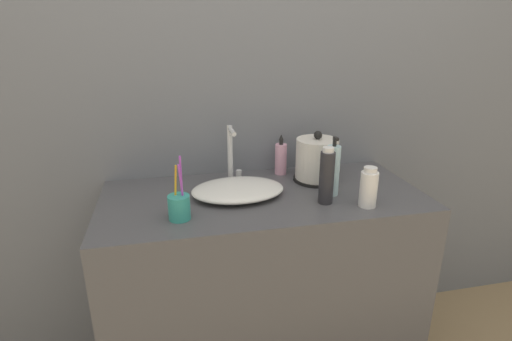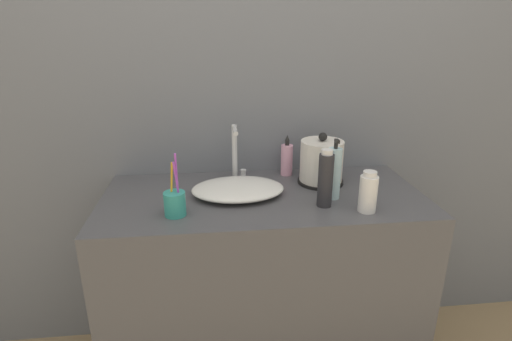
{
  "view_description": "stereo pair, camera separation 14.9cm",
  "coord_description": "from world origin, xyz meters",
  "px_view_note": "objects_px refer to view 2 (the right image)",
  "views": [
    {
      "loc": [
        -0.33,
        -1.09,
        1.44
      ],
      "look_at": [
        -0.03,
        0.28,
        0.93
      ],
      "focal_mm": 28.0,
      "sensor_mm": 36.0,
      "label": 1
    },
    {
      "loc": [
        -0.19,
        -1.11,
        1.44
      ],
      "look_at": [
        -0.03,
        0.28,
        0.93
      ],
      "focal_mm": 28.0,
      "sensor_mm": 36.0,
      "label": 2
    }
  ],
  "objects_px": {
    "faucet": "(236,151)",
    "toothbrush_cup": "(175,203)",
    "electric_kettle": "(321,163)",
    "hand_cream_bottle": "(325,179)",
    "shampoo_bottle": "(287,159)",
    "mouthwash_bottle": "(368,192)",
    "lotion_bottle": "(334,173)"
  },
  "relations": [
    {
      "from": "faucet",
      "to": "toothbrush_cup",
      "type": "height_order",
      "value": "faucet"
    },
    {
      "from": "electric_kettle",
      "to": "hand_cream_bottle",
      "type": "relative_size",
      "value": 1.01
    },
    {
      "from": "electric_kettle",
      "to": "shampoo_bottle",
      "type": "distance_m",
      "value": 0.16
    },
    {
      "from": "shampoo_bottle",
      "to": "mouthwash_bottle",
      "type": "xyz_separation_m",
      "value": [
        0.21,
        -0.39,
        -0.0
      ]
    },
    {
      "from": "toothbrush_cup",
      "to": "faucet",
      "type": "bearing_deg",
      "value": 53.72
    },
    {
      "from": "faucet",
      "to": "lotion_bottle",
      "type": "relative_size",
      "value": 1.02
    },
    {
      "from": "electric_kettle",
      "to": "mouthwash_bottle",
      "type": "height_order",
      "value": "electric_kettle"
    },
    {
      "from": "faucet",
      "to": "electric_kettle",
      "type": "distance_m",
      "value": 0.35
    },
    {
      "from": "hand_cream_bottle",
      "to": "electric_kettle",
      "type": "bearing_deg",
      "value": 78.24
    },
    {
      "from": "faucet",
      "to": "mouthwash_bottle",
      "type": "bearing_deg",
      "value": -39.25
    },
    {
      "from": "lotion_bottle",
      "to": "shampoo_bottle",
      "type": "height_order",
      "value": "lotion_bottle"
    },
    {
      "from": "lotion_bottle",
      "to": "hand_cream_bottle",
      "type": "bearing_deg",
      "value": -128.01
    },
    {
      "from": "electric_kettle",
      "to": "mouthwash_bottle",
      "type": "relative_size",
      "value": 1.44
    },
    {
      "from": "shampoo_bottle",
      "to": "hand_cream_bottle",
      "type": "distance_m",
      "value": 0.34
    },
    {
      "from": "toothbrush_cup",
      "to": "shampoo_bottle",
      "type": "relative_size",
      "value": 1.25
    },
    {
      "from": "electric_kettle",
      "to": "lotion_bottle",
      "type": "xyz_separation_m",
      "value": [
        0.0,
        -0.16,
        0.02
      ]
    },
    {
      "from": "mouthwash_bottle",
      "to": "hand_cream_bottle",
      "type": "bearing_deg",
      "value": 155.87
    },
    {
      "from": "mouthwash_bottle",
      "to": "lotion_bottle",
      "type": "bearing_deg",
      "value": 123.94
    },
    {
      "from": "shampoo_bottle",
      "to": "mouthwash_bottle",
      "type": "bearing_deg",
      "value": -61.71
    },
    {
      "from": "electric_kettle",
      "to": "shampoo_bottle",
      "type": "height_order",
      "value": "electric_kettle"
    },
    {
      "from": "toothbrush_cup",
      "to": "hand_cream_bottle",
      "type": "bearing_deg",
      "value": 2.07
    },
    {
      "from": "electric_kettle",
      "to": "mouthwash_bottle",
      "type": "xyz_separation_m",
      "value": [
        0.09,
        -0.28,
        -0.01
      ]
    },
    {
      "from": "lotion_bottle",
      "to": "mouthwash_bottle",
      "type": "height_order",
      "value": "lotion_bottle"
    },
    {
      "from": "faucet",
      "to": "toothbrush_cup",
      "type": "distance_m",
      "value": 0.39
    },
    {
      "from": "faucet",
      "to": "lotion_bottle",
      "type": "bearing_deg",
      "value": -33.19
    },
    {
      "from": "toothbrush_cup",
      "to": "shampoo_bottle",
      "type": "xyz_separation_m",
      "value": [
        0.45,
        0.35,
        0.02
      ]
    },
    {
      "from": "hand_cream_bottle",
      "to": "mouthwash_bottle",
      "type": "bearing_deg",
      "value": -24.13
    },
    {
      "from": "faucet",
      "to": "shampoo_bottle",
      "type": "xyz_separation_m",
      "value": [
        0.22,
        0.04,
        -0.06
      ]
    },
    {
      "from": "lotion_bottle",
      "to": "hand_cream_bottle",
      "type": "height_order",
      "value": "lotion_bottle"
    },
    {
      "from": "faucet",
      "to": "mouthwash_bottle",
      "type": "distance_m",
      "value": 0.56
    },
    {
      "from": "faucet",
      "to": "hand_cream_bottle",
      "type": "xyz_separation_m",
      "value": [
        0.3,
        -0.29,
        -0.02
      ]
    },
    {
      "from": "mouthwash_bottle",
      "to": "toothbrush_cup",
      "type": "bearing_deg",
      "value": 176.39
    }
  ]
}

